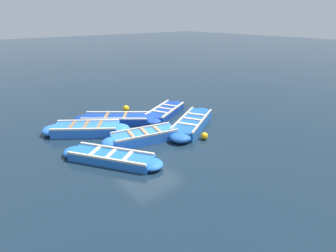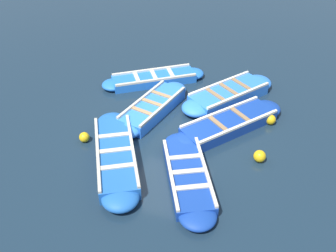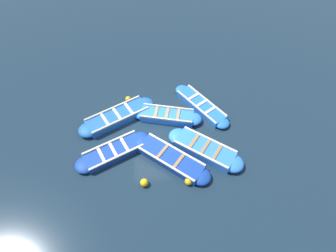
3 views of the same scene
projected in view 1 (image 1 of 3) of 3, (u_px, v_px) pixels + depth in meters
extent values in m
plane|color=#162838|center=(147.00, 131.00, 11.35)|extent=(120.00, 120.00, 0.00)
cube|color=#1E59AD|center=(192.00, 123.00, 11.66)|extent=(3.17, 2.30, 0.37)
ellipsoid|color=#1E59AD|center=(181.00, 137.00, 10.36)|extent=(1.27, 1.26, 0.37)
ellipsoid|color=#1E59AD|center=(202.00, 113.00, 12.96)|extent=(1.27, 1.26, 0.37)
cube|color=#B2AD9E|center=(203.00, 120.00, 11.41)|extent=(2.69, 1.46, 0.07)
cube|color=#B2AD9E|center=(183.00, 117.00, 11.74)|extent=(2.69, 1.46, 0.07)
cube|color=beige|center=(188.00, 124.00, 11.03)|extent=(0.53, 0.85, 0.04)
cube|color=beige|center=(192.00, 119.00, 11.58)|extent=(0.53, 0.85, 0.04)
cube|color=beige|center=(197.00, 114.00, 12.13)|extent=(0.53, 0.85, 0.04)
cube|color=blue|center=(111.00, 158.00, 8.89)|extent=(2.28, 2.89, 0.28)
ellipsoid|color=blue|center=(75.00, 152.00, 9.29)|extent=(1.07, 1.07, 0.28)
ellipsoid|color=blue|center=(151.00, 164.00, 8.50)|extent=(1.07, 1.07, 0.28)
cube|color=beige|center=(105.00, 159.00, 8.50)|extent=(1.62, 2.44, 0.07)
cube|color=beige|center=(116.00, 148.00, 9.15)|extent=(1.62, 2.44, 0.07)
cube|color=beige|center=(95.00, 151.00, 9.00)|extent=(0.69, 0.51, 0.04)
cube|color=beige|center=(111.00, 154.00, 8.83)|extent=(0.69, 0.51, 0.04)
cube|color=beige|center=(128.00, 156.00, 8.66)|extent=(0.69, 0.51, 0.04)
cube|color=navy|center=(165.00, 112.00, 13.20)|extent=(2.76, 1.98, 0.29)
ellipsoid|color=navy|center=(153.00, 120.00, 12.11)|extent=(1.22, 1.20, 0.29)
ellipsoid|color=navy|center=(176.00, 104.00, 14.28)|extent=(1.22, 1.20, 0.29)
cube|color=beige|center=(174.00, 109.00, 12.95)|extent=(2.34, 1.15, 0.07)
cube|color=beige|center=(158.00, 107.00, 13.30)|extent=(2.34, 1.15, 0.07)
cube|color=beige|center=(161.00, 112.00, 12.67)|extent=(0.49, 0.83, 0.04)
cube|color=beige|center=(165.00, 108.00, 13.13)|extent=(0.49, 0.83, 0.04)
cube|color=beige|center=(170.00, 105.00, 13.59)|extent=(0.49, 0.83, 0.04)
cube|color=navy|center=(116.00, 119.00, 12.15)|extent=(2.92, 2.67, 0.33)
ellipsoid|color=navy|center=(83.00, 119.00, 12.15)|extent=(1.26, 1.26, 0.33)
ellipsoid|color=navy|center=(148.00, 119.00, 12.14)|extent=(1.26, 1.26, 0.33)
cube|color=silver|center=(114.00, 119.00, 11.67)|extent=(2.31, 1.96, 0.07)
cube|color=silver|center=(117.00, 112.00, 12.48)|extent=(2.31, 1.96, 0.07)
cube|color=olive|center=(106.00, 116.00, 12.08)|extent=(0.65, 0.73, 0.04)
cube|color=olive|center=(125.00, 116.00, 12.08)|extent=(0.65, 0.73, 0.04)
cube|color=blue|center=(145.00, 137.00, 10.35)|extent=(2.72, 1.50, 0.38)
ellipsoid|color=blue|center=(113.00, 143.00, 9.84)|extent=(1.02, 1.00, 0.38)
ellipsoid|color=blue|center=(174.00, 131.00, 10.86)|extent=(1.02, 1.00, 0.38)
cube|color=#B2AD9E|center=(148.00, 135.00, 9.93)|extent=(2.47, 0.71, 0.07)
cube|color=#B2AD9E|center=(141.00, 128.00, 10.60)|extent=(2.47, 0.71, 0.07)
cube|color=#9E7A51|center=(131.00, 134.00, 10.05)|extent=(0.33, 0.79, 0.04)
cube|color=#9E7A51|center=(145.00, 132.00, 10.27)|extent=(0.33, 0.79, 0.04)
cube|color=#9E7A51|center=(157.00, 129.00, 10.49)|extent=(0.33, 0.79, 0.04)
cube|color=blue|center=(86.00, 130.00, 10.99)|extent=(2.74, 2.44, 0.38)
ellipsoid|color=blue|center=(54.00, 130.00, 10.94)|extent=(1.34, 1.33, 0.38)
ellipsoid|color=blue|center=(118.00, 129.00, 11.04)|extent=(1.34, 1.33, 0.38)
cube|color=silver|center=(83.00, 129.00, 10.47)|extent=(2.13, 1.66, 0.07)
cube|color=silver|center=(88.00, 121.00, 11.34)|extent=(2.13, 1.66, 0.07)
cube|color=olive|center=(72.00, 125.00, 10.89)|extent=(0.66, 0.80, 0.04)
cube|color=olive|center=(86.00, 125.00, 10.91)|extent=(0.66, 0.80, 0.04)
cube|color=olive|center=(99.00, 125.00, 10.93)|extent=(0.66, 0.80, 0.04)
sphere|color=#EAB214|center=(126.00, 108.00, 13.59)|extent=(0.33, 0.33, 0.33)
sphere|color=#EAB214|center=(92.00, 116.00, 12.60)|extent=(0.31, 0.31, 0.31)
sphere|color=#EAB214|center=(204.00, 136.00, 10.51)|extent=(0.30, 0.30, 0.30)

